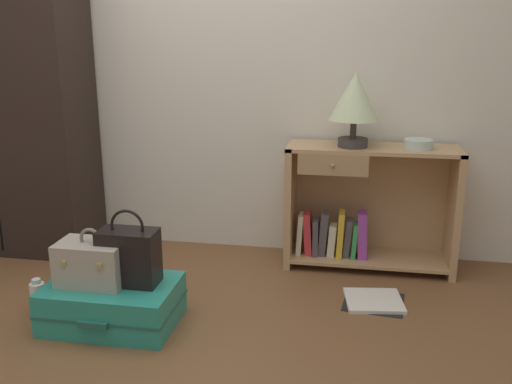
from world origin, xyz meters
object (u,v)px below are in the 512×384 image
object	(u,v)px
train_case	(92,263)
open_book_on_floor	(374,301)
bottle	(38,297)
bowl	(419,144)
bookshelf	(363,209)
wardrobe	(7,100)
handbag	(129,256)
suitcase_large	(113,303)
table_lamp	(355,100)

from	to	relation	value
train_case	open_book_on_floor	xyz separation A→B (m)	(1.33, 0.45, -0.31)
bottle	open_book_on_floor	bearing A→B (deg)	13.88
open_book_on_floor	bowl	bearing A→B (deg)	65.57
bookshelf	train_case	xyz separation A→B (m)	(-1.26, -0.96, -0.04)
wardrobe	handbag	world-z (taller)	wardrobe
suitcase_large	open_book_on_floor	distance (m)	1.33
table_lamp	bowl	bearing A→B (deg)	1.73
train_case	bookshelf	bearing A→B (deg)	37.32
bowl	open_book_on_floor	size ratio (longest dim) A/B	0.48
wardrobe	table_lamp	size ratio (longest dim) A/B	4.62
bottle	open_book_on_floor	xyz separation A→B (m)	(1.66, 0.41, -0.08)
suitcase_large	train_case	size ratio (longest dim) A/B	1.96
wardrobe	bowl	xyz separation A→B (m)	(2.49, 0.03, -0.20)
train_case	bottle	xyz separation A→B (m)	(-0.33, 0.04, -0.23)
table_lamp	train_case	world-z (taller)	table_lamp
bowl	train_case	size ratio (longest dim) A/B	0.50
bowl	wardrobe	bearing A→B (deg)	-179.26
table_lamp	bottle	bearing A→B (deg)	-150.03
table_lamp	suitcase_large	size ratio (longest dim) A/B	0.67
suitcase_large	train_case	world-z (taller)	train_case
train_case	bottle	size ratio (longest dim) A/B	1.73
bottle	train_case	bearing A→B (deg)	-7.35
train_case	bottle	distance (m)	0.40
train_case	table_lamp	bearing A→B (deg)	37.72
bookshelf	suitcase_large	size ratio (longest dim) A/B	1.58
wardrobe	suitcase_large	bearing A→B (deg)	-40.86
handbag	wardrobe	bearing A→B (deg)	142.25
table_lamp	bowl	world-z (taller)	table_lamp
wardrobe	table_lamp	xyz separation A→B (m)	(2.13, 0.02, 0.04)
wardrobe	train_case	distance (m)	1.45
bookshelf	bowl	world-z (taller)	bowl
table_lamp	train_case	xyz separation A→B (m)	(-1.18, -0.92, -0.69)
suitcase_large	handbag	xyz separation A→B (m)	(0.09, 0.02, 0.24)
train_case	open_book_on_floor	world-z (taller)	train_case
wardrobe	handbag	distance (m)	1.54
bookshelf	open_book_on_floor	bearing A→B (deg)	-81.80
bowl	open_book_on_floor	xyz separation A→B (m)	(-0.21, -0.47, -0.75)
bookshelf	wardrobe	bearing A→B (deg)	-178.28
wardrobe	open_book_on_floor	size ratio (longest dim) A/B	5.73
bowl	bookshelf	bearing A→B (deg)	173.22
open_book_on_floor	handbag	bearing A→B (deg)	-160.09
table_lamp	handbag	distance (m)	1.49
wardrobe	table_lamp	world-z (taller)	wardrobe
bowl	open_book_on_floor	world-z (taller)	bowl
train_case	open_book_on_floor	size ratio (longest dim) A/B	0.95
wardrobe	bookshelf	size ratio (longest dim) A/B	1.95
bookshelf	bottle	size ratio (longest dim) A/B	5.36
bookshelf	bottle	distance (m)	1.86
suitcase_large	table_lamp	bearing A→B (deg)	39.50
table_lamp	suitcase_large	bearing A→B (deg)	-140.50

